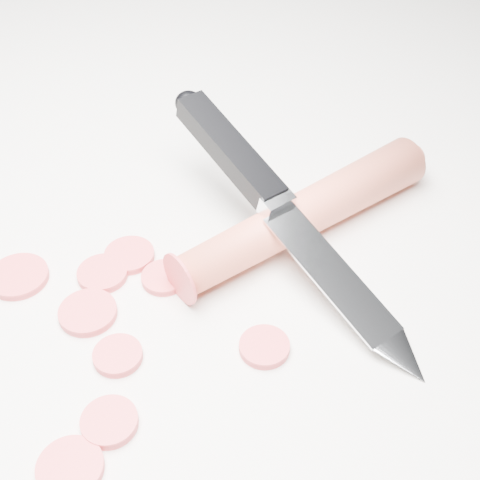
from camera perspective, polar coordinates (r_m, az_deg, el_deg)
The scene contains 12 objects.
ground at distance 0.48m, azimuth -5.97°, elevation -1.81°, with size 2.40×2.40×0.00m, color white.
carrot at distance 0.49m, azimuth 5.53°, elevation 2.25°, with size 0.03×0.03×0.22m, color #DC5840.
carrot_slice_0 at distance 0.48m, azimuth -9.42°, elevation -1.29°, with size 0.04×0.04×0.01m, color #DF3C43.
carrot_slice_1 at distance 0.45m, azimuth -12.86°, elevation -6.05°, with size 0.04×0.04×0.01m, color #DF3C43.
carrot_slice_2 at distance 0.47m, azimuth -11.66°, elevation -2.84°, with size 0.03×0.03×0.01m, color #DF3C43.
carrot_slice_3 at distance 0.40m, azimuth -11.08°, elevation -14.99°, with size 0.03×0.03×0.01m, color #DF3C43.
carrot_slice_4 at distance 0.42m, azimuth 2.09°, elevation -9.10°, with size 0.03×0.03×0.01m, color #DF3C43.
carrot_slice_5 at distance 0.46m, azimuth -6.49°, elevation -3.21°, with size 0.03×0.03×0.01m, color #DF3C43.
carrot_slice_6 at distance 0.43m, azimuth -10.39°, elevation -9.67°, with size 0.03×0.03×0.01m, color #DF3C43.
carrot_slice_7 at distance 0.49m, azimuth -18.39°, elevation -2.97°, with size 0.04×0.04×0.01m, color #DF3C43.
carrot_slice_8 at distance 0.39m, azimuth -14.30°, elevation -18.31°, with size 0.04×0.04×0.01m, color #DF3C43.
kitchen_knife at distance 0.45m, azimuth 4.35°, elevation 2.05°, with size 0.27×0.09×0.08m, color silver, non-canonical shape.
Camera 1 is at (0.25, -0.23, 0.34)m, focal length 50.00 mm.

